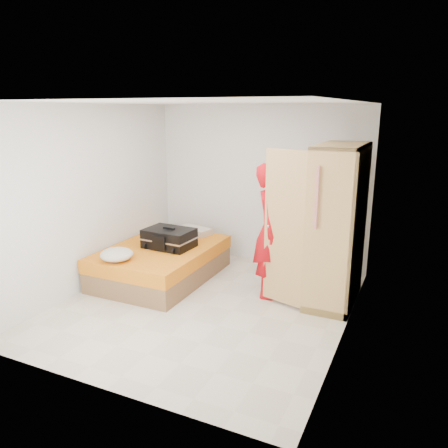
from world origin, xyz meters
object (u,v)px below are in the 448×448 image
at_px(bed, 162,262).
at_px(suitcase, 169,238).
at_px(person, 271,231).
at_px(wardrobe, 333,229).
at_px(round_cushion, 117,254).

height_order(bed, suitcase, suitcase).
bearing_deg(person, suitcase, 83.34).
xyz_separation_m(wardrobe, person, (-0.80, -0.15, -0.08)).
distance_m(suitcase, round_cushion, 0.89).
bearing_deg(person, wardrobe, -89.18).
bearing_deg(wardrobe, suitcase, -174.30).
distance_m(person, round_cushion, 2.14).
bearing_deg(suitcase, round_cushion, -109.43).
height_order(person, suitcase, person).
xyz_separation_m(bed, round_cushion, (-0.21, -0.78, 0.33)).
height_order(bed, wardrobe, wardrobe).
bearing_deg(person, bed, 84.44).
bearing_deg(round_cushion, wardrobe, 21.23).
height_order(wardrobe, person, wardrobe).
bearing_deg(suitcase, person, 6.12).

